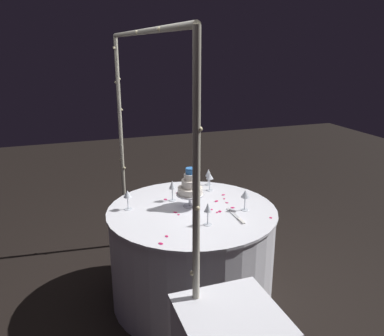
# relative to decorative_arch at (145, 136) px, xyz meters

# --- Properties ---
(ground_plane) EXTENTS (12.00, 12.00, 0.00)m
(ground_plane) POSITION_rel_decorative_arch_xyz_m (0.00, -0.35, -1.40)
(ground_plane) COLOR black
(decorative_arch) EXTENTS (2.21, 0.06, 2.11)m
(decorative_arch) POSITION_rel_decorative_arch_xyz_m (0.00, 0.00, 0.00)
(decorative_arch) COLOR #B7B29E
(decorative_arch) RESTS_ON ground
(main_table) EXTENTS (1.32, 1.32, 0.79)m
(main_table) POSITION_rel_decorative_arch_xyz_m (0.00, -0.35, -1.01)
(main_table) COLOR white
(main_table) RESTS_ON ground
(tiered_cake) EXTENTS (0.22, 0.22, 0.32)m
(tiered_cake) POSITION_rel_decorative_arch_xyz_m (0.06, -0.36, -0.45)
(tiered_cake) COLOR silver
(tiered_cake) RESTS_ON main_table
(wine_glass_0) EXTENTS (0.06, 0.06, 0.16)m
(wine_glass_0) POSITION_rel_decorative_arch_xyz_m (0.17, 0.11, -0.49)
(wine_glass_0) COLOR silver
(wine_glass_0) RESTS_ON main_table
(wine_glass_1) EXTENTS (0.06, 0.06, 0.15)m
(wine_glass_1) POSITION_rel_decorative_arch_xyz_m (0.48, -0.68, -0.50)
(wine_glass_1) COLOR silver
(wine_glass_1) RESTS_ON main_table
(wine_glass_2) EXTENTS (0.06, 0.06, 0.17)m
(wine_glass_2) POSITION_rel_decorative_arch_xyz_m (-0.29, -0.37, -0.49)
(wine_glass_2) COLOR silver
(wine_glass_2) RESTS_ON main_table
(wine_glass_3) EXTENTS (0.06, 0.06, 0.17)m
(wine_glass_3) POSITION_rel_decorative_arch_xyz_m (0.23, -0.26, -0.49)
(wine_glass_3) COLOR silver
(wine_glass_3) RESTS_ON main_table
(wine_glass_4) EXTENTS (0.07, 0.07, 0.16)m
(wine_glass_4) POSITION_rel_decorative_arch_xyz_m (-0.15, -0.73, -0.49)
(wine_glass_4) COLOR silver
(wine_glass_4) RESTS_ON main_table
(wine_glass_5) EXTENTS (0.06, 0.06, 0.16)m
(wine_glass_5) POSITION_rel_decorative_arch_xyz_m (0.35, -0.64, -0.49)
(wine_glass_5) COLOR silver
(wine_glass_5) RESTS_ON main_table
(cake_knife) EXTENTS (0.30, 0.03, 0.01)m
(cake_knife) POSITION_rel_decorative_arch_xyz_m (-0.25, -0.62, -0.61)
(cake_knife) COLOR silver
(cake_knife) RESTS_ON main_table
(rose_petal_0) EXTENTS (0.03, 0.03, 0.00)m
(rose_petal_0) POSITION_rel_decorative_arch_xyz_m (0.12, -0.68, -0.61)
(rose_petal_0) COLOR #C61951
(rose_petal_0) RESTS_ON main_table
(rose_petal_1) EXTENTS (0.03, 0.04, 0.00)m
(rose_petal_1) POSITION_rel_decorative_arch_xyz_m (0.34, -0.37, -0.61)
(rose_petal_1) COLOR #C61951
(rose_petal_1) RESTS_ON main_table
(rose_petal_2) EXTENTS (0.03, 0.04, 0.00)m
(rose_petal_2) POSITION_rel_decorative_arch_xyz_m (-0.18, -0.32, -0.61)
(rose_petal_2) COLOR #C61951
(rose_petal_2) RESTS_ON main_table
(rose_petal_3) EXTENTS (0.03, 0.02, 0.00)m
(rose_petal_3) POSITION_rel_decorative_arch_xyz_m (-0.37, -0.04, -0.61)
(rose_petal_3) COLOR #C61951
(rose_petal_3) RESTS_ON main_table
(rose_petal_4) EXTENTS (0.04, 0.04, 0.00)m
(rose_petal_4) POSITION_rel_decorative_arch_xyz_m (-0.46, 0.02, -0.61)
(rose_petal_4) COLOR #C61951
(rose_petal_4) RESTS_ON main_table
(rose_petal_5) EXTENTS (0.03, 0.03, 0.00)m
(rose_petal_5) POSITION_rel_decorative_arch_xyz_m (0.03, -0.66, -0.61)
(rose_petal_5) COLOR #C61951
(rose_petal_5) RESTS_ON main_table
(rose_petal_6) EXTENTS (0.04, 0.04, 0.00)m
(rose_petal_6) POSITION_rel_decorative_arch_xyz_m (-0.02, -0.21, -0.61)
(rose_petal_6) COLOR #C61951
(rose_petal_6) RESTS_ON main_table
(rose_petal_7) EXTENTS (0.03, 0.02, 0.00)m
(rose_petal_7) POSITION_rel_decorative_arch_xyz_m (-0.12, -0.51, -0.61)
(rose_petal_7) COLOR #C61951
(rose_petal_7) RESTS_ON main_table
(rose_petal_8) EXTENTS (0.04, 0.04, 0.00)m
(rose_petal_8) POSITION_rel_decorative_arch_xyz_m (-0.11, -0.54, -0.61)
(rose_petal_8) COLOR #C61951
(rose_petal_8) RESTS_ON main_table
(rose_petal_9) EXTENTS (0.02, 0.03, 0.00)m
(rose_petal_9) POSITION_rel_decorative_arch_xyz_m (-0.08, -0.66, -0.61)
(rose_petal_9) COLOR #C61951
(rose_petal_9) RESTS_ON main_table
(rose_petal_10) EXTENTS (0.03, 0.03, 0.00)m
(rose_petal_10) POSITION_rel_decorative_arch_xyz_m (-0.34, -0.85, -0.61)
(rose_petal_10) COLOR #C61951
(rose_petal_10) RESTS_ON main_table
(rose_petal_11) EXTENTS (0.02, 0.02, 0.00)m
(rose_petal_11) POSITION_rel_decorative_arch_xyz_m (-0.06, -0.22, -0.61)
(rose_petal_11) COLOR #C61951
(rose_petal_11) RESTS_ON main_table
(rose_petal_12) EXTENTS (0.04, 0.05, 0.00)m
(rose_petal_12) POSITION_rel_decorative_arch_xyz_m (0.09, -0.60, -0.61)
(rose_petal_12) COLOR #C61951
(rose_petal_12) RESTS_ON main_table
(rose_petal_13) EXTENTS (0.04, 0.04, 0.00)m
(rose_petal_13) POSITION_rel_decorative_arch_xyz_m (-0.40, -0.25, -0.61)
(rose_petal_13) COLOR #C61951
(rose_petal_13) RESTS_ON main_table
(rose_petal_14) EXTENTS (0.04, 0.03, 0.00)m
(rose_petal_14) POSITION_rel_decorative_arch_xyz_m (0.37, -0.35, -0.61)
(rose_petal_14) COLOR #C61951
(rose_petal_14) RESTS_ON main_table
(rose_petal_15) EXTENTS (0.03, 0.04, 0.00)m
(rose_petal_15) POSITION_rel_decorative_arch_xyz_m (0.20, -0.71, -0.61)
(rose_petal_15) COLOR #C61951
(rose_petal_15) RESTS_ON main_table
(rose_petal_16) EXTENTS (0.04, 0.04, 0.00)m
(rose_petal_16) POSITION_rel_decorative_arch_xyz_m (0.26, -0.21, -0.61)
(rose_petal_16) COLOR #C61951
(rose_petal_16) RESTS_ON main_table
(rose_petal_17) EXTENTS (0.03, 0.04, 0.00)m
(rose_petal_17) POSITION_rel_decorative_arch_xyz_m (-0.06, -0.49, -0.61)
(rose_petal_17) COLOR #C61951
(rose_petal_17) RESTS_ON main_table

